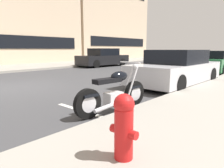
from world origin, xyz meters
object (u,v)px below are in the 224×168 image
Objects in this scene: car_opposite_curb at (103,58)px; parked_car_across_street at (177,69)px; parked_motorcycle at (114,93)px; parked_car_far_down_curb at (212,62)px; fire_hydrant at (124,125)px.

parked_car_across_street is at bearing 65.31° from car_opposite_curb.
parked_car_across_street is 9.37m from car_opposite_curb.
parked_motorcycle is 0.48× the size of parked_car_far_down_curb.
parked_car_far_down_curb is (5.61, 0.27, -0.01)m from parked_car_across_street.
parked_car_far_down_curb is 11.79m from fire_hydrant.
parked_car_across_street is at bearing -179.57° from parked_car_far_down_curb.
parked_motorcycle is 2.66× the size of fire_hydrant.
parked_car_far_down_curb reaches higher than parked_motorcycle.
parked_motorcycle is 12.36m from car_opposite_curb.
parked_car_far_down_curb is at bearing 11.39° from fire_hydrant.
car_opposite_curb reaches higher than parked_car_across_street.
parked_motorcycle is at bearing 48.29° from car_opposite_curb.
parked_motorcycle is 9.97m from parked_car_far_down_curb.
fire_hydrant is (-1.62, -1.56, 0.13)m from parked_motorcycle.
parked_car_across_street reaches higher than parked_motorcycle.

